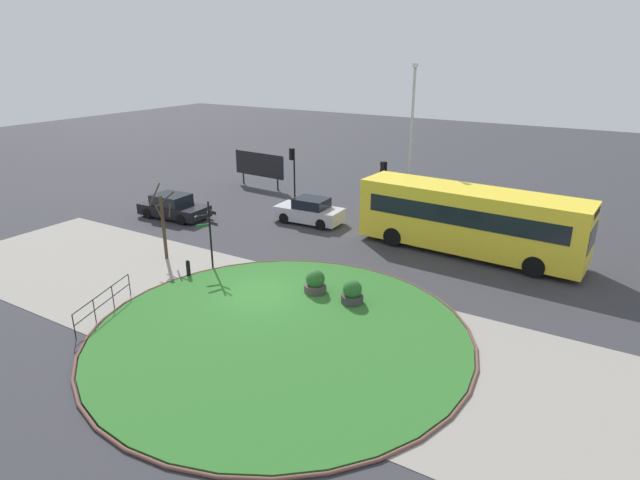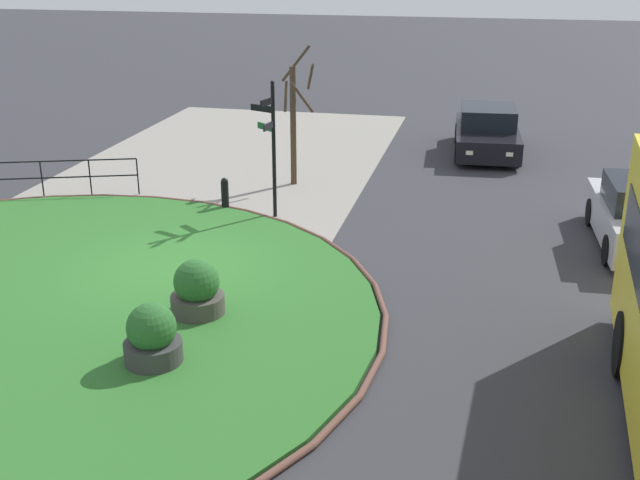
{
  "view_description": "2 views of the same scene",
  "coord_description": "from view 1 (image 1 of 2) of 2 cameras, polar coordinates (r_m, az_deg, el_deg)",
  "views": [
    {
      "loc": [
        12.53,
        -15.92,
        9.74
      ],
      "look_at": [
        0.89,
        3.27,
        1.58
      ],
      "focal_mm": 29.66,
      "sensor_mm": 36.0,
      "label": 1
    },
    {
      "loc": [
        13.73,
        6.02,
        6.18
      ],
      "look_at": [
        2.34,
        3.48,
        1.8
      ],
      "focal_mm": 44.49,
      "sensor_mm": 36.0,
      "label": 2
    }
  ],
  "objects": [
    {
      "name": "grass_island",
      "position": [
        19.42,
        -4.29,
        -10.03
      ],
      "size": [
        13.57,
        13.57,
        0.1
      ],
      "primitive_type": "cylinder",
      "color": "#2D6B28",
      "rests_on": "ground"
    },
    {
      "name": "planter_kerbside",
      "position": [
        21.33,
        3.5,
        -5.8
      ],
      "size": [
        0.91,
        0.91,
        1.07
      ],
      "color": "#383838",
      "rests_on": "ground"
    },
    {
      "name": "lamppost_tall",
      "position": [
        32.38,
        9.8,
        10.87
      ],
      "size": [
        0.32,
        0.32,
        8.96
      ],
      "color": "#B7B7BC",
      "rests_on": "ground"
    },
    {
      "name": "signpost_directional",
      "position": [
        24.67,
        -11.84,
        0.99
      ],
      "size": [
        0.93,
        0.66,
        3.27
      ],
      "color": "black",
      "rests_on": "ground"
    },
    {
      "name": "car_near_lane",
      "position": [
        33.36,
        -15.54,
        3.45
      ],
      "size": [
        4.4,
        2.13,
        1.44
      ],
      "rotation": [
        0.0,
        0.0,
        0.06
      ],
      "color": "black",
      "rests_on": "ground"
    },
    {
      "name": "railing_grass_edge",
      "position": [
        22.0,
        -22.33,
        -6.08
      ],
      "size": [
        1.23,
        3.46,
        0.99
      ],
      "rotation": [
        0.0,
        0.0,
        5.05
      ],
      "color": "black",
      "rests_on": "ground"
    },
    {
      "name": "bollard_foreground",
      "position": [
        24.5,
        -14.03,
        -3.0
      ],
      "size": [
        0.19,
        0.19,
        0.83
      ],
      "color": "black",
      "rests_on": "ground"
    },
    {
      "name": "bus_yellow",
      "position": [
        27.17,
        15.81,
        2.14
      ],
      "size": [
        11.19,
        3.18,
        3.3
      ],
      "rotation": [
        0.0,
        0.0,
        -0.06
      ],
      "color": "yellow",
      "rests_on": "ground"
    },
    {
      "name": "traffic_light_far",
      "position": [
        32.78,
        6.89,
        6.91
      ],
      "size": [
        0.49,
        0.27,
        3.28
      ],
      "rotation": [
        0.0,
        0.0,
        3.11
      ],
      "color": "black",
      "rests_on": "ground"
    },
    {
      "name": "street_tree_bare",
      "position": [
        26.52,
        -16.55,
        1.81
      ],
      "size": [
        1.19,
        1.05,
        3.71
      ],
      "color": "#423323",
      "rests_on": "ground"
    },
    {
      "name": "traffic_light_near",
      "position": [
        35.37,
        -2.96,
        8.35
      ],
      "size": [
        0.48,
        0.31,
        3.58
      ],
      "rotation": [
        0.0,
        0.0,
        2.92
      ],
      "color": "black",
      "rests_on": "ground"
    },
    {
      "name": "grass_kerb_ring",
      "position": [
        19.42,
        -4.29,
        -10.01
      ],
      "size": [
        13.88,
        13.88,
        0.11
      ],
      "primitive_type": "torus",
      "color": "brown",
      "rests_on": "ground"
    },
    {
      "name": "car_far_lane",
      "position": [
        31.16,
        -1.12,
        3.1
      ],
      "size": [
        4.06,
        1.94,
        1.52
      ],
      "rotation": [
        0.0,
        0.0,
        3.19
      ],
      "color": "#B7B7BC",
      "rests_on": "ground"
    },
    {
      "name": "ground",
      "position": [
        22.48,
        -6.3,
        -5.84
      ],
      "size": [
        120.0,
        120.0,
        0.0
      ],
      "primitive_type": "plane",
      "color": "#333338"
    },
    {
      "name": "billboard_left",
      "position": [
        39.54,
        -6.55,
        8.05
      ],
      "size": [
        4.59,
        0.48,
        2.56
      ],
      "rotation": [
        0.0,
        0.0,
        -0.07
      ],
      "color": "black",
      "rests_on": "ground"
    },
    {
      "name": "sidewalk_paving",
      "position": [
        21.35,
        -8.98,
        -7.42
      ],
      "size": [
        32.0,
        8.73,
        0.02
      ],
      "primitive_type": "cube",
      "color": "gray",
      "rests_on": "ground"
    },
    {
      "name": "planter_near_signpost",
      "position": [
        22.16,
        -0.52,
        -4.7
      ],
      "size": [
        0.94,
        0.94,
        1.09
      ],
      "color": "#47423D",
      "rests_on": "ground"
    }
  ]
}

